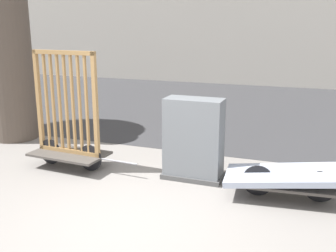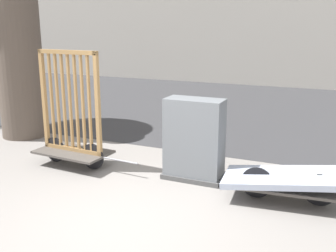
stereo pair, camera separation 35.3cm
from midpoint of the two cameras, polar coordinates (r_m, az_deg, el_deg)
ground_plane at (r=5.24m, az=-8.22°, el=-14.04°), size 60.00×60.00×0.00m
road_strip at (r=12.44m, az=9.58°, el=2.69°), size 56.00×9.68×0.01m
bike_cart_with_bedframe at (r=7.19m, az=-15.65°, el=-0.59°), size 2.07×0.84×2.08m
bike_cart_with_mattress at (r=5.99m, az=15.56°, el=-7.17°), size 2.32×1.00×0.52m
utility_cabinet at (r=6.44m, az=2.17°, el=-2.30°), size 1.00×0.51×1.35m
advertising_column at (r=9.38m, az=-23.23°, el=9.33°), size 1.13×1.13×3.63m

